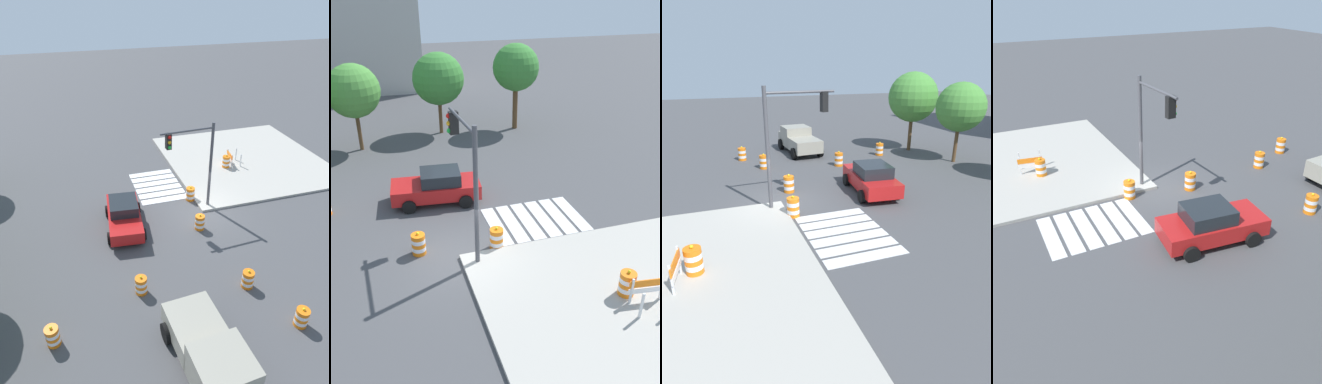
{
  "view_description": "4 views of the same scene",
  "coord_description": "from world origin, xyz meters",
  "views": [
    {
      "loc": [
        -16.61,
        7.51,
        12.58
      ],
      "look_at": [
        1.03,
        2.17,
        1.29
      ],
      "focal_mm": 32.78,
      "sensor_mm": 36.0,
      "label": 1
    },
    {
      "loc": [
        -2.62,
        -13.11,
        9.96
      ],
      "look_at": [
        2.39,
        2.75,
        1.22
      ],
      "focal_mm": 38.39,
      "sensor_mm": 36.0,
      "label": 2
    },
    {
      "loc": [
        15.08,
        -3.09,
        6.45
      ],
      "look_at": [
        0.85,
        2.09,
        0.66
      ],
      "focal_mm": 31.16,
      "sensor_mm": 36.0,
      "label": 3
    },
    {
      "loc": [
        7.67,
        15.3,
        9.32
      ],
      "look_at": [
        0.86,
        1.73,
        0.88
      ],
      "focal_mm": 35.45,
      "sensor_mm": 36.0,
      "label": 4
    }
  ],
  "objects": [
    {
      "name": "traffic_barrel_median_far",
      "position": [
        -6.85,
        9.19,
        0.45
      ],
      "size": [
        0.56,
        0.56,
        1.02
      ],
      "color": "orange",
      "rests_on": "ground"
    },
    {
      "name": "ground_plane",
      "position": [
        0.0,
        0.0,
        0.0
      ],
      "size": [
        120.0,
        120.0,
        0.0
      ],
      "primitive_type": "plane",
      "color": "#474749"
    },
    {
      "name": "traffic_barrel_median_near",
      "position": [
        -5.24,
        5.19,
        0.45
      ],
      "size": [
        0.56,
        0.56,
        1.02
      ],
      "color": "orange",
      "rests_on": "ground"
    },
    {
      "name": "street_tree_streetside_mid",
      "position": [
        -7.53,
        12.24,
        4.14
      ],
      "size": [
        3.75,
        3.75,
        6.02
      ],
      "color": "brown",
      "rests_on": "ground"
    },
    {
      "name": "traffic_barrel_lane_center",
      "position": [
        1.63,
        0.21,
        0.45
      ],
      "size": [
        0.56,
        0.56,
        1.02
      ],
      "color": "orange",
      "rests_on": "ground"
    },
    {
      "name": "sports_car",
      "position": [
        0.04,
        4.93,
        0.81
      ],
      "size": [
        4.47,
        2.49,
        1.63
      ],
      "color": "red",
      "rests_on": "ground"
    },
    {
      "name": "pickup_truck",
      "position": [
        -9.98,
        3.67,
        0.97
      ],
      "size": [
        5.25,
        2.58,
        1.92
      ],
      "color": "gray",
      "rests_on": "ground"
    },
    {
      "name": "traffic_barrel_near_corner",
      "position": [
        -1.48,
        0.78,
        0.45
      ],
      "size": [
        0.56,
        0.56,
        1.02
      ],
      "color": "orange",
      "rests_on": "ground"
    },
    {
      "name": "crosswalk_stripes",
      "position": [
        4.0,
        1.8,
        0.01
      ],
      "size": [
        4.35,
        3.2,
        0.02
      ],
      "color": "silver",
      "rests_on": "ground"
    },
    {
      "name": "traffic_barrel_crosswalk_end",
      "position": [
        -8.94,
        -0.82,
        0.45
      ],
      "size": [
        0.56,
        0.56,
        1.02
      ],
      "color": "orange",
      "rests_on": "ground"
    },
    {
      "name": "construction_barricade",
      "position": [
        5.43,
        -4.6,
        0.72
      ],
      "size": [
        1.33,
        0.94,
        1.0
      ],
      "color": "silver",
      "rests_on": "sidewalk_corner"
    },
    {
      "name": "street_tree_corner_lot",
      "position": [
        -3.4,
        13.26,
        3.79
      ],
      "size": [
        3.28,
        3.28,
        5.45
      ],
      "color": "brown",
      "rests_on": "ground"
    },
    {
      "name": "traffic_barrel_on_sidewalk",
      "position": [
        5.02,
        -3.96,
        0.6
      ],
      "size": [
        0.56,
        0.56,
        1.02
      ],
      "color": "orange",
      "rests_on": "sidewalk_corner"
    },
    {
      "name": "traffic_barrel_far_curb",
      "position": [
        -6.34,
        0.29,
        0.45
      ],
      "size": [
        0.56,
        0.56,
        1.02
      ],
      "color": "orange",
      "rests_on": "ground"
    },
    {
      "name": "traffic_light_pole",
      "position": [
        0.53,
        0.54,
        3.91
      ],
      "size": [
        0.52,
        3.29,
        5.5
      ],
      "color": "#4C4C51",
      "rests_on": "sidewalk_corner"
    }
  ]
}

